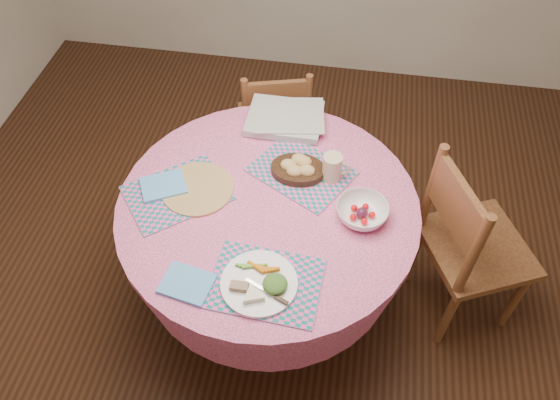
{
  "coord_description": "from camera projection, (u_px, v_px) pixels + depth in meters",
  "views": [
    {
      "loc": [
        0.28,
        -1.4,
        2.45
      ],
      "look_at": [
        0.05,
        0.0,
        0.78
      ],
      "focal_mm": 35.0,
      "sensor_mm": 36.0,
      "label": 1
    }
  ],
  "objects": [
    {
      "name": "ground",
      "position": [
        270.0,
        297.0,
        2.79
      ],
      "size": [
        4.0,
        4.0,
        0.0
      ],
      "primitive_type": "plane",
      "color": "#331C0F",
      "rests_on": "ground"
    },
    {
      "name": "fruit_bowl",
      "position": [
        362.0,
        212.0,
        2.15
      ],
      "size": [
        0.27,
        0.27,
        0.06
      ],
      "rotation": [
        0.0,
        0.0,
        -0.39
      ],
      "color": "white",
      "rests_on": "dining_table"
    },
    {
      "name": "newspaper_stack",
      "position": [
        285.0,
        118.0,
        2.52
      ],
      "size": [
        0.37,
        0.3,
        0.04
      ],
      "rotation": [
        0.0,
        0.0,
        -0.01
      ],
      "color": "silver",
      "rests_on": "dining_table"
    },
    {
      "name": "chair_back",
      "position": [
        275.0,
        124.0,
        3.0
      ],
      "size": [
        0.47,
        0.46,
        0.84
      ],
      "rotation": [
        0.0,
        0.0,
        3.41
      ],
      "color": "brown",
      "rests_on": "ground"
    },
    {
      "name": "placemat_back",
      "position": [
        301.0,
        172.0,
        2.33
      ],
      "size": [
        0.5,
        0.46,
        0.01
      ],
      "primitive_type": "cube",
      "rotation": [
        0.0,
        0.0,
        -0.51
      ],
      "color": "#16767C",
      "rests_on": "dining_table"
    },
    {
      "name": "placemat_front",
      "position": [
        266.0,
        283.0,
        1.97
      ],
      "size": [
        0.42,
        0.32,
        0.01
      ],
      "primitive_type": "cube",
      "rotation": [
        0.0,
        0.0,
        -0.06
      ],
      "color": "#16767C",
      "rests_on": "dining_table"
    },
    {
      "name": "wicker_trivet",
      "position": [
        198.0,
        189.0,
        2.26
      ],
      "size": [
        0.3,
        0.3,
        0.01
      ],
      "primitive_type": "cylinder",
      "color": "#AE7B4B",
      "rests_on": "dining_table"
    },
    {
      "name": "dining_table",
      "position": [
        269.0,
        232.0,
        2.37
      ],
      "size": [
        1.24,
        1.24,
        0.75
      ],
      "color": "pink",
      "rests_on": "ground"
    },
    {
      "name": "bread_bowl",
      "position": [
        298.0,
        168.0,
        2.3
      ],
      "size": [
        0.23,
        0.23,
        0.08
      ],
      "color": "black",
      "rests_on": "placemat_back"
    },
    {
      "name": "latte_mug",
      "position": [
        333.0,
        167.0,
        2.26
      ],
      "size": [
        0.12,
        0.08,
        0.12
      ],
      "color": "beige",
      "rests_on": "placemat_back"
    },
    {
      "name": "napkin_far",
      "position": [
        163.0,
        186.0,
        2.26
      ],
      "size": [
        0.22,
        0.21,
        0.01
      ],
      "primitive_type": "cube",
      "rotation": [
        0.0,
        0.0,
        0.48
      ],
      "color": "#5BA7EA",
      "rests_on": "placemat_left"
    },
    {
      "name": "placemat_left",
      "position": [
        177.0,
        193.0,
        2.25
      ],
      "size": [
        0.5,
        0.48,
        0.01
      ],
      "primitive_type": "cube",
      "rotation": [
        0.0,
        0.0,
        0.68
      ],
      "color": "#16767C",
      "rests_on": "dining_table"
    },
    {
      "name": "chair_right",
      "position": [
        468.0,
        244.0,
        2.39
      ],
      "size": [
        0.57,
        0.58,
        0.96
      ],
      "rotation": [
        0.0,
        0.0,
        2.0
      ],
      "color": "brown",
      "rests_on": "ground"
    },
    {
      "name": "napkin_near",
      "position": [
        187.0,
        284.0,
        1.97
      ],
      "size": [
        0.2,
        0.17,
        0.01
      ],
      "primitive_type": "cube",
      "rotation": [
        0.0,
        0.0,
        -0.18
      ],
      "color": "#5BA7EA",
      "rests_on": "dining_table"
    },
    {
      "name": "dinner_plate",
      "position": [
        261.0,
        283.0,
        1.95
      ],
      "size": [
        0.28,
        0.28,
        0.05
      ],
      "rotation": [
        0.0,
        0.0,
        0.02
      ],
      "color": "white",
      "rests_on": "placemat_front"
    }
  ]
}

